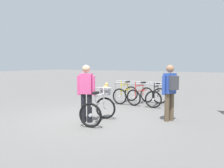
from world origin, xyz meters
name	(u,v)px	position (x,y,z in m)	size (l,w,h in m)	color
ground_plane	(88,119)	(0.00, 0.00, 0.00)	(80.00, 80.00, 0.00)	#605E5B
bike_rack_rail	(141,89)	(0.46, 2.96, 0.64)	(2.51, 0.10, 0.88)	#99999E
racked_bike_yellow	(126,94)	(-0.34, 3.15, 0.37)	(0.69, 1.10, 0.97)	black
racked_bike_red	(141,95)	(0.36, 3.14, 0.37)	(0.82, 1.20, 0.98)	black
racked_bike_black	(157,97)	(1.06, 3.13, 0.37)	(0.75, 1.15, 0.97)	black
featured_bicycle	(100,105)	(0.51, -0.09, 0.49)	(0.83, 1.25, 1.09)	black
person_with_featured_bike	(86,91)	(0.20, -0.32, 0.91)	(0.50, 0.30, 1.64)	black
pedestrian_with_backpack	(170,89)	(2.21, 1.02, 0.94)	(0.43, 0.48, 1.64)	brown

